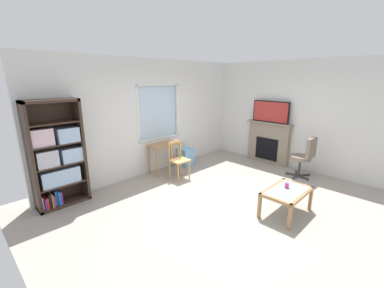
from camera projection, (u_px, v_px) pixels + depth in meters
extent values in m
cube|color=#9E9389|center=(227.00, 201.00, 4.83)|extent=(6.59, 5.82, 0.02)
cube|color=silver|center=(153.00, 155.00, 6.37)|extent=(5.59, 0.12, 0.82)
cube|color=silver|center=(149.00, 71.00, 5.84)|extent=(5.59, 0.12, 0.60)
cube|color=silver|center=(86.00, 120.00, 4.99)|extent=(2.38, 0.12, 1.37)
cube|color=silver|center=(201.00, 107.00, 7.33)|extent=(1.98, 0.12, 1.37)
cube|color=silver|center=(157.00, 112.00, 6.23)|extent=(1.23, 0.02, 1.37)
cube|color=white|center=(160.00, 138.00, 6.35)|extent=(1.29, 0.06, 0.03)
cube|color=white|center=(158.00, 85.00, 6.01)|extent=(1.29, 0.06, 0.03)
cube|color=white|center=(138.00, 115.00, 5.76)|extent=(0.03, 0.06, 1.37)
cube|color=white|center=(177.00, 110.00, 6.60)|extent=(0.03, 0.06, 1.37)
cube|color=silver|center=(296.00, 115.00, 6.43)|extent=(0.12, 5.02, 2.78)
cube|color=#38281E|center=(30.00, 159.00, 4.19)|extent=(0.05, 0.38, 1.97)
cube|color=#38281E|center=(81.00, 150.00, 4.78)|extent=(0.05, 0.38, 1.97)
cube|color=#38281E|center=(50.00, 101.00, 4.24)|extent=(0.90, 0.38, 0.05)
cube|color=#38281E|center=(64.00, 202.00, 4.73)|extent=(0.90, 0.38, 0.05)
cube|color=#38281E|center=(54.00, 152.00, 4.61)|extent=(0.90, 0.02, 1.97)
cube|color=#38281E|center=(62.00, 183.00, 4.63)|extent=(0.85, 0.36, 0.02)
cube|color=#38281E|center=(59.00, 164.00, 4.53)|extent=(0.85, 0.36, 0.02)
cube|color=#38281E|center=(56.00, 144.00, 4.44)|extent=(0.85, 0.36, 0.02)
cube|color=#38281E|center=(53.00, 123.00, 4.34)|extent=(0.85, 0.36, 0.02)
cube|color=#9EBCDB|center=(60.00, 176.00, 4.57)|extent=(0.66, 0.29, 0.29)
cube|color=#B2B2BC|center=(46.00, 158.00, 4.35)|extent=(0.34, 0.31, 0.30)
cube|color=#9EBCDB|center=(71.00, 154.00, 4.64)|extent=(0.37, 0.30, 0.27)
cube|color=beige|center=(40.00, 137.00, 4.23)|extent=(0.36, 0.28, 0.30)
cube|color=#9EBCDB|center=(67.00, 134.00, 4.53)|extent=(0.36, 0.33, 0.27)
cube|color=white|center=(42.00, 202.00, 4.43)|extent=(0.02, 0.22, 0.23)
cube|color=purple|center=(44.00, 203.00, 4.45)|extent=(0.02, 0.30, 0.20)
cube|color=red|center=(46.00, 202.00, 4.47)|extent=(0.03, 0.29, 0.21)
cube|color=black|center=(49.00, 200.00, 4.50)|extent=(0.04, 0.26, 0.26)
cube|color=orange|center=(51.00, 199.00, 4.52)|extent=(0.02, 0.29, 0.26)
cube|color=purple|center=(53.00, 200.00, 4.55)|extent=(0.03, 0.25, 0.20)
cube|color=#286BB2|center=(55.00, 197.00, 4.57)|extent=(0.04, 0.22, 0.28)
cube|color=#286BB2|center=(57.00, 197.00, 4.60)|extent=(0.03, 0.30, 0.27)
cube|color=purple|center=(60.00, 197.00, 4.63)|extent=(0.03, 0.25, 0.24)
cube|color=#A37547|center=(164.00, 144.00, 6.12)|extent=(0.81, 0.44, 0.03)
cylinder|color=#A37547|center=(157.00, 164.00, 5.86)|extent=(0.04, 0.04, 0.73)
cylinder|color=#A37547|center=(180.00, 157.00, 6.35)|extent=(0.04, 0.04, 0.73)
cylinder|color=#A37547|center=(149.00, 160.00, 6.09)|extent=(0.04, 0.04, 0.73)
cylinder|color=#A37547|center=(171.00, 154.00, 6.58)|extent=(0.04, 0.04, 0.73)
cube|color=tan|center=(179.00, 160.00, 5.83)|extent=(0.44, 0.42, 0.04)
cylinder|color=tan|center=(178.00, 173.00, 5.66)|extent=(0.04, 0.04, 0.43)
cylinder|color=tan|center=(189.00, 170.00, 5.88)|extent=(0.04, 0.04, 0.43)
cylinder|color=tan|center=(170.00, 169.00, 5.89)|extent=(0.04, 0.04, 0.43)
cylinder|color=tan|center=(181.00, 166.00, 6.11)|extent=(0.04, 0.04, 0.43)
cylinder|color=tan|center=(169.00, 151.00, 5.77)|extent=(0.04, 0.04, 0.45)
cylinder|color=tan|center=(180.00, 148.00, 5.99)|extent=(0.04, 0.04, 0.45)
cube|color=tan|center=(175.00, 142.00, 5.83)|extent=(0.36, 0.05, 0.06)
cylinder|color=tan|center=(172.00, 152.00, 5.82)|extent=(0.02, 0.02, 0.35)
cylinder|color=tan|center=(175.00, 151.00, 5.89)|extent=(0.02, 0.02, 0.35)
cylinder|color=tan|center=(178.00, 150.00, 5.96)|extent=(0.02, 0.02, 0.35)
cube|color=#72ADDB|center=(185.00, 157.00, 6.81)|extent=(0.35, 0.40, 0.47)
cube|color=gray|center=(268.00, 143.00, 6.96)|extent=(0.18, 1.18, 1.11)
cube|color=black|center=(266.00, 149.00, 6.94)|extent=(0.03, 0.65, 0.61)
cube|color=gray|center=(270.00, 123.00, 6.80)|extent=(0.26, 1.28, 0.04)
cube|color=black|center=(271.00, 112.00, 6.72)|extent=(0.05, 1.03, 0.58)
cube|color=#B2332D|center=(270.00, 112.00, 6.70)|extent=(0.01, 0.98, 0.53)
cylinder|color=#7A6B5B|center=(301.00, 158.00, 5.92)|extent=(0.48, 0.48, 0.09)
cube|color=#7A6B5B|center=(311.00, 148.00, 5.69)|extent=(0.40, 0.10, 0.48)
cylinder|color=#38383D|center=(299.00, 167.00, 5.98)|extent=(0.06, 0.06, 0.42)
cube|color=#38383D|center=(296.00, 177.00, 5.95)|extent=(0.28, 0.05, 0.03)
cylinder|color=#38383D|center=(293.00, 178.00, 5.86)|extent=(0.05, 0.05, 0.05)
cube|color=#38383D|center=(303.00, 177.00, 5.92)|extent=(0.13, 0.27, 0.03)
cylinder|color=#38383D|center=(308.00, 179.00, 5.79)|extent=(0.05, 0.05, 0.05)
cube|color=#38383D|center=(304.00, 175.00, 6.05)|extent=(0.24, 0.20, 0.03)
cylinder|color=#38383D|center=(309.00, 175.00, 6.07)|extent=(0.05, 0.05, 0.05)
cube|color=#38383D|center=(297.00, 173.00, 6.17)|extent=(0.25, 0.18, 0.03)
cylinder|color=#38383D|center=(296.00, 171.00, 6.30)|extent=(0.05, 0.05, 0.05)
cube|color=#38383D|center=(292.00, 174.00, 6.11)|extent=(0.11, 0.28, 0.03)
cylinder|color=#38383D|center=(286.00, 173.00, 6.17)|extent=(0.05, 0.05, 0.05)
cube|color=#8C9E99|center=(287.00, 191.00, 4.27)|extent=(0.82, 0.48, 0.02)
cube|color=#A37547|center=(302.00, 196.00, 4.10)|extent=(0.92, 0.05, 0.05)
cube|color=#A37547|center=(273.00, 187.00, 4.46)|extent=(0.92, 0.05, 0.05)
cube|color=#A37547|center=(275.00, 200.00, 3.98)|extent=(0.05, 0.58, 0.05)
cube|color=#A37547|center=(297.00, 184.00, 4.57)|extent=(0.05, 0.58, 0.05)
cube|color=#A37547|center=(290.00, 219.00, 3.85)|extent=(0.05, 0.05, 0.40)
cube|color=#A37547|center=(311.00, 200.00, 4.45)|extent=(0.05, 0.05, 0.40)
cube|color=#A37547|center=(259.00, 207.00, 4.21)|extent=(0.05, 0.05, 0.40)
cube|color=#A37547|center=(283.00, 191.00, 4.81)|extent=(0.05, 0.05, 0.40)
cylinder|color=#DB3D84|center=(287.00, 185.00, 4.35)|extent=(0.07, 0.07, 0.09)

